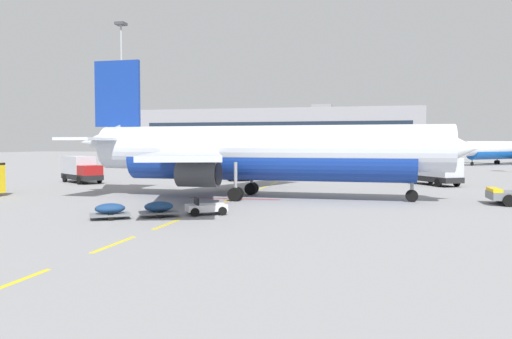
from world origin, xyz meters
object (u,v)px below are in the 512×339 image
at_px(ground_power_truck, 238,167).
at_px(baggage_train, 159,209).
at_px(catering_truck, 81,169).
at_px(fuel_service_truck, 436,171).
at_px(airliner_mid_left, 503,150).
at_px(apron_light_mast_near, 122,79).
at_px(airliner_foreground, 260,152).

distance_m(ground_power_truck, baggage_train, 33.49).
distance_m(catering_truck, fuel_service_truck, 41.04).
height_order(airliner_mid_left, apron_light_mast_near, apron_light_mast_near).
bearing_deg(fuel_service_truck, apron_light_mast_near, 153.26).
relative_size(catering_truck, ground_power_truck, 0.96).
relative_size(airliner_foreground, apron_light_mast_near, 1.30).
relative_size(airliner_foreground, catering_truck, 4.91).
bearing_deg(ground_power_truck, baggage_train, -83.09).
distance_m(airliner_foreground, airliner_mid_left, 86.73).
height_order(airliner_foreground, apron_light_mast_near, apron_light_mast_near).
bearing_deg(baggage_train, catering_truck, 130.91).
bearing_deg(catering_truck, airliner_foreground, -25.25).
xyz_separation_m(airliner_mid_left, catering_truck, (-60.76, -67.23, -1.63)).
bearing_deg(airliner_foreground, ground_power_truck, 110.44).
bearing_deg(apron_light_mast_near, fuel_service_truck, -26.74).
relative_size(fuel_service_truck, baggage_train, 0.90).
bearing_deg(catering_truck, ground_power_truck, 28.60).
distance_m(fuel_service_truck, apron_light_mast_near, 60.54).
xyz_separation_m(airliner_mid_left, fuel_service_truck, (-20.15, -61.33, -1.63)).
xyz_separation_m(catering_truck, apron_light_mast_near, (-11.81, 32.30, 14.86)).
height_order(airliner_mid_left, ground_power_truck, airliner_mid_left).
bearing_deg(airliner_foreground, apron_light_mast_near, 129.64).
height_order(baggage_train, apron_light_mast_near, apron_light_mast_near).
xyz_separation_m(airliner_foreground, catering_truck, (-24.55, 11.58, -2.30)).
height_order(catering_truck, baggage_train, catering_truck).
xyz_separation_m(airliner_mid_left, baggage_train, (-39.91, -91.29, -2.75)).
distance_m(fuel_service_truck, baggage_train, 35.91).
bearing_deg(ground_power_truck, fuel_service_truck, -7.84).
bearing_deg(fuel_service_truck, airliner_foreground, -132.59).
height_order(ground_power_truck, apron_light_mast_near, apron_light_mast_near).
bearing_deg(airliner_foreground, catering_truck, 154.75).
distance_m(airliner_mid_left, fuel_service_truck, 64.58).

